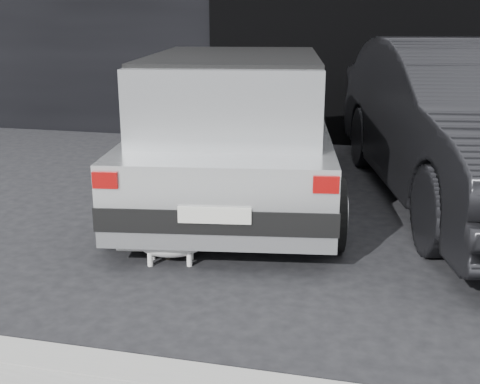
% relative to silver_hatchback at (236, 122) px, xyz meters
% --- Properties ---
extents(ground, '(80.00, 80.00, 0.00)m').
position_rel_silver_hatchback_xyz_m(ground, '(-0.16, -0.89, -0.86)').
color(ground, black).
rests_on(ground, ground).
extents(garage_opening, '(4.00, 0.10, 2.60)m').
position_rel_silver_hatchback_xyz_m(garage_opening, '(0.84, 3.10, 0.44)').
color(garage_opening, black).
rests_on(garage_opening, ground).
extents(silver_hatchback, '(2.61, 4.49, 1.57)m').
position_rel_silver_hatchback_xyz_m(silver_hatchback, '(0.00, 0.00, 0.00)').
color(silver_hatchback, silver).
rests_on(silver_hatchback, ground).
extents(second_car, '(2.95, 5.47, 1.71)m').
position_rel_silver_hatchback_xyz_m(second_car, '(2.42, 0.47, -0.00)').
color(second_car, black).
rests_on(second_car, ground).
extents(cat_siamese, '(0.39, 0.81, 0.28)m').
position_rel_silver_hatchback_xyz_m(cat_siamese, '(-0.20, -1.64, -0.73)').
color(cat_siamese, beige).
rests_on(cat_siamese, ground).
extents(cat_white, '(0.78, 0.38, 0.38)m').
position_rel_silver_hatchback_xyz_m(cat_white, '(-0.07, -1.82, -0.67)').
color(cat_white, white).
rests_on(cat_white, ground).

